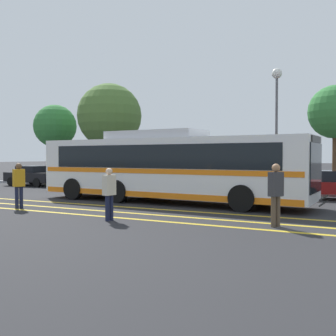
{
  "coord_description": "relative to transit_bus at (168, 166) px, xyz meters",
  "views": [
    {
      "loc": [
        7.48,
        -15.54,
        2.04
      ],
      "look_at": [
        -0.2,
        -0.06,
        1.52
      ],
      "focal_mm": 42.0,
      "sensor_mm": 36.0,
      "label": 1
    }
  ],
  "objects": [
    {
      "name": "tree_2",
      "position": [
        -14.12,
        8.41,
        2.81
      ],
      "size": [
        3.35,
        3.35,
        6.11
      ],
      "color": "#513823",
      "rests_on": "ground_plane"
    },
    {
      "name": "parked_car_1",
      "position": [
        -7.22,
        4.34,
        -0.95
      ],
      "size": [
        4.71,
        2.22,
        1.27
      ],
      "rotation": [
        0.0,
        0.0,
        1.65
      ],
      "color": "navy",
      "rests_on": "ground_plane"
    },
    {
      "name": "tree_0",
      "position": [
        6.18,
        10.38,
        3.1
      ],
      "size": [
        3.23,
        3.23,
        6.35
      ],
      "color": "#513823",
      "rests_on": "ground_plane"
    },
    {
      "name": "parked_car_3",
      "position": [
        5.89,
        4.53,
        -0.92
      ],
      "size": [
        4.62,
        2.14,
        1.36
      ],
      "rotation": [
        0.0,
        0.0,
        -1.5
      ],
      "color": "maroon",
      "rests_on": "ground_plane"
    },
    {
      "name": "tree_1",
      "position": [
        -8.61,
        7.94,
        3.32
      ],
      "size": [
        4.59,
        4.59,
        7.24
      ],
      "color": "#513823",
      "rests_on": "ground_plane"
    },
    {
      "name": "lane_strip_1",
      "position": [
        0.02,
        -3.53,
        -1.61
      ],
      "size": [
        32.33,
        0.2,
        0.01
      ],
      "primitive_type": "cube",
      "rotation": [
        0.0,
        0.0,
        1.57
      ],
      "color": "gold",
      "rests_on": "ground_plane"
    },
    {
      "name": "transit_bus",
      "position": [
        0.0,
        0.0,
        0.0
      ],
      "size": [
        12.77,
        3.38,
        3.16
      ],
      "rotation": [
        0.0,
        0.0,
        -1.63
      ],
      "color": "white",
      "rests_on": "ground_plane"
    },
    {
      "name": "pedestrian_2",
      "position": [
        0.54,
        -5.24,
        -0.66
      ],
      "size": [
        0.28,
        0.45,
        1.67
      ],
      "rotation": [
        0.0,
        0.0,
        1.43
      ],
      "color": "#191E38",
      "rests_on": "ground_plane"
    },
    {
      "name": "parked_car_2",
      "position": [
        -0.83,
        4.58,
        -0.83
      ],
      "size": [
        4.56,
        2.08,
        1.59
      ],
      "rotation": [
        0.0,
        0.0,
        1.62
      ],
      "color": "black",
      "rests_on": "ground_plane"
    },
    {
      "name": "ground_plane",
      "position": [
        0.22,
        0.06,
        -1.61
      ],
      "size": [
        220.0,
        220.0,
        0.0
      ],
      "primitive_type": "plane",
      "color": "#262628"
    },
    {
      "name": "parked_car_0",
      "position": [
        -12.67,
        4.71,
        -0.9
      ],
      "size": [
        3.97,
        2.11,
        1.37
      ],
      "rotation": [
        0.0,
        0.0,
        -1.59
      ],
      "color": "black",
      "rests_on": "ground_plane"
    },
    {
      "name": "curb_strip",
      "position": [
        0.02,
        5.98,
        -1.54
      ],
      "size": [
        40.33,
        0.36,
        0.15
      ],
      "primitive_type": "cube",
      "color": "#99999E",
      "rests_on": "ground_plane"
    },
    {
      "name": "lane_strip_0",
      "position": [
        0.02,
        -2.2,
        -1.61
      ],
      "size": [
        32.33,
        0.2,
        0.01
      ],
      "primitive_type": "cube",
      "rotation": [
        0.0,
        0.0,
        1.57
      ],
      "color": "gold",
      "rests_on": "ground_plane"
    },
    {
      "name": "pedestrian_0",
      "position": [
        -4.29,
        -4.4,
        -0.6
      ],
      "size": [
        0.38,
        0.47,
        1.77
      ],
      "rotation": [
        0.0,
        0.0,
        4.28
      ],
      "color": "#191E38",
      "rests_on": "ground_plane"
    },
    {
      "name": "pedestrian_1",
      "position": [
        5.47,
        -4.01,
        -0.56
      ],
      "size": [
        0.42,
        0.47,
        1.82
      ],
      "rotation": [
        0.0,
        0.0,
        4.1
      ],
      "color": "brown",
      "rests_on": "ground_plane"
    },
    {
      "name": "street_lamp",
      "position": [
        3.33,
        7.06,
        3.69
      ],
      "size": [
        0.57,
        0.57,
        6.97
      ],
      "color": "#59595E",
      "rests_on": "ground_plane"
    },
    {
      "name": "lane_strip_2",
      "position": [
        0.02,
        -4.63,
        -1.61
      ],
      "size": [
        32.33,
        0.2,
        0.01
      ],
      "primitive_type": "cube",
      "rotation": [
        0.0,
        0.0,
        1.57
      ],
      "color": "gold",
      "rests_on": "ground_plane"
    }
  ]
}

